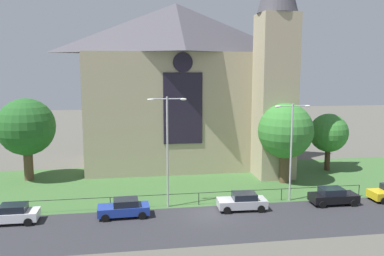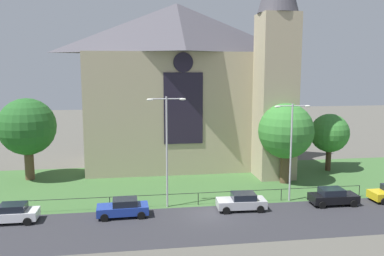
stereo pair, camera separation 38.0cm
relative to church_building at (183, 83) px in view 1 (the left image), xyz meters
The scene contains 14 objects.
ground 13.13m from the church_building, 92.31° to the right, with size 160.00×160.00×0.00m, color #56544C.
road_asphalt 22.64m from the church_building, 90.94° to the right, with size 120.00×8.00×0.01m, color #2D2D33.
grass_verge 14.46m from the church_building, 91.85° to the right, with size 120.00×20.00×0.01m, color #3D6633.
church_building is the anchor object (origin of this frame).
iron_railing 18.24m from the church_building, 92.82° to the right, with size 31.27×0.07×1.13m.
tree_right_near 14.58m from the church_building, 46.18° to the right, with size 5.84×5.84×8.55m.
tree_left_far 18.87m from the church_building, 165.70° to the right, with size 6.19×6.19×8.99m.
tree_right_far 18.55m from the church_building, 19.12° to the right, with size 4.56×4.56×6.84m.
streetlamp_near 16.70m from the church_building, 102.73° to the right, with size 3.37×0.26×9.79m.
streetlamp_far 18.17m from the church_building, 63.76° to the right, with size 3.37×0.26×9.03m.
parked_car_white 25.71m from the church_building, 132.66° to the right, with size 4.21×2.04×1.51m.
parked_car_blue 21.32m from the church_building, 112.76° to the right, with size 4.25×2.13×1.51m.
parked_car_silver 20.13m from the church_building, 81.11° to the right, with size 4.28×2.18×1.51m.
parked_car_black 22.79m from the church_building, 57.13° to the right, with size 4.23×2.08×1.51m.
Camera 1 is at (-6.59, -32.05, 12.21)m, focal length 37.98 mm.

